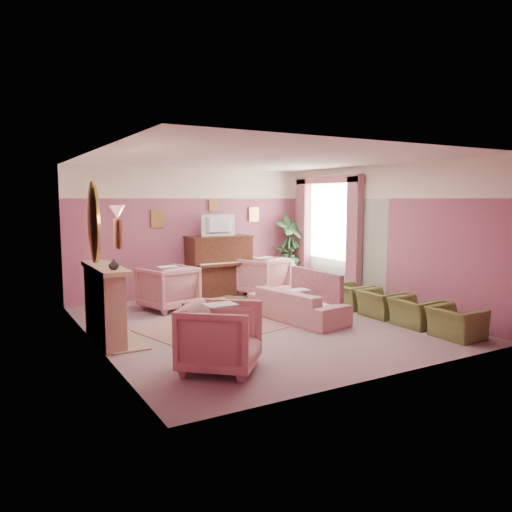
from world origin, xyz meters
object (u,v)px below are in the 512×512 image
floral_armchair_front (221,334)px  side_table (285,274)px  olive_chair_b (415,308)px  sofa (297,299)px  olive_chair_a (456,318)px  olive_chair_d (351,292)px  television (220,224)px  olive_chair_c (381,299)px  coffee_table (216,314)px  piano (219,266)px  floral_armchair_left (168,285)px  floral_armchair_right (263,274)px

floral_armchair_front → side_table: (3.86, 4.45, -0.12)m
olive_chair_b → sofa: bearing=137.8°
sofa → olive_chair_a: sofa is taller
floral_armchair_front → olive_chair_d: bearing=27.5°
television → olive_chair_c: size_ratio=1.08×
coffee_table → sofa: (1.47, -0.26, 0.16)m
piano → olive_chair_b: piano is taller
sofa → olive_chair_c: (1.48, -0.52, -0.06)m
sofa → coffee_table: bearing=170.0°
floral_armchair_left → floral_armchair_right: bearing=8.6°
olive_chair_a → olive_chair_b: bearing=90.0°
olive_chair_a → floral_armchair_left: bearing=127.4°
olive_chair_a → side_table: side_table is taller
floral_armchair_front → olive_chair_c: floral_armchair_front is taller
side_table → olive_chair_b: bearing=-91.0°
piano → television: (0.00, -0.05, 0.95)m
piano → olive_chair_a: piano is taller
piano → floral_armchair_left: bearing=-150.5°
olive_chair_a → olive_chair_c: size_ratio=1.00×
piano → coffee_table: piano is taller
side_table → olive_chair_c: bearing=-91.3°
floral_armchair_front → olive_chair_b: floral_armchair_front is taller
sofa → floral_armchair_front: floral_armchair_front is taller
sofa → floral_armchair_right: 2.41m
olive_chair_a → side_table: 4.94m
olive_chair_a → olive_chair_c: 1.64m
floral_armchair_front → side_table: floral_armchair_front is taller
sofa → floral_armchair_front: bearing=-144.1°
floral_armchair_right → olive_chair_c: floral_armchair_right is taller
sofa → side_table: sofa is taller
floral_armchair_left → side_table: bearing=14.1°
olive_chair_b → side_table: size_ratio=1.06×
floral_armchair_left → olive_chair_d: floral_armchair_left is taller
piano → olive_chair_a: (1.66, -4.98, -0.33)m
olive_chair_a → floral_armchair_right: bearing=100.3°
television → floral_armchair_left: 2.04m
coffee_table → side_table: 3.94m
sofa → olive_chair_b: size_ratio=2.57×
piano → floral_armchair_front: 4.97m
piano → television: 0.95m
television → floral_armchair_front: 5.05m
sofa → olive_chair_b: (1.48, -1.34, -0.06)m
olive_chair_a → olive_chair_d: same height
piano → olive_chair_d: 3.03m
floral_armchair_left → olive_chair_c: (3.16, -2.49, -0.15)m
olive_chair_b → olive_chair_d: size_ratio=1.00×
piano → olive_chair_b: size_ratio=1.88×
television → olive_chair_a: television is taller
television → piano: bearing=90.0°
floral_armchair_front → side_table: 5.89m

